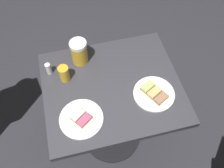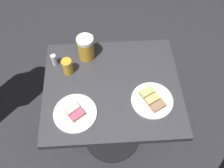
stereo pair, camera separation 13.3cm
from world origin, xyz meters
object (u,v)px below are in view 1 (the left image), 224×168
at_px(plate_near, 154,93).
at_px(beer_glass_small, 64,74).
at_px(salt_shaker, 49,69).
at_px(plate_far, 81,119).
at_px(beer_mug, 79,51).

height_order(plate_near, beer_glass_small, beer_glass_small).
xyz_separation_m(beer_glass_small, salt_shaker, (0.08, -0.06, -0.01)).
distance_m(plate_far, salt_shaker, 0.35).
distance_m(plate_near, salt_shaker, 0.59).
distance_m(plate_near, beer_glass_small, 0.49).
distance_m(beer_mug, beer_glass_small, 0.16).
relative_size(plate_far, beer_mug, 1.49).
bearing_deg(plate_near, plate_far, 7.22).
height_order(plate_near, beer_mug, beer_mug).
relative_size(plate_far, salt_shaker, 3.03).
bearing_deg(salt_shaker, plate_near, 152.17).
distance_m(beer_glass_small, salt_shaker, 0.10).
relative_size(plate_near, beer_glass_small, 2.28).
height_order(beer_mug, salt_shaker, beer_mug).
height_order(beer_mug, beer_glass_small, beer_mug).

